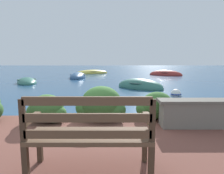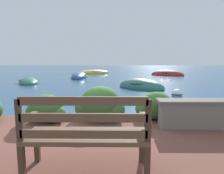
{
  "view_description": "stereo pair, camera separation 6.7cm",
  "coord_description": "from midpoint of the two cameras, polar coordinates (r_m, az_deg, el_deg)",
  "views": [
    {
      "loc": [
        0.81,
        -4.46,
        1.53
      ],
      "look_at": [
        0.77,
        5.08,
        0.16
      ],
      "focal_mm": 32.0,
      "sensor_mm": 36.0,
      "label": 1
    },
    {
      "loc": [
        0.88,
        -4.46,
        1.53
      ],
      "look_at": [
        0.77,
        5.08,
        0.16
      ],
      "focal_mm": 32.0,
      "sensor_mm": 36.0,
      "label": 2
    }
  ],
  "objects": [
    {
      "name": "rowboat_outer",
      "position": [
        18.7,
        15.63,
        3.4
      ],
      "size": [
        3.13,
        2.3,
        0.85
      ],
      "rotation": [
        0.0,
        0.0,
        5.83
      ],
      "color": "#9E2D28",
      "rests_on": "ground_plane"
    },
    {
      "name": "ground_plane",
      "position": [
        4.79,
        -9.7,
        -10.54
      ],
      "size": [
        80.0,
        80.0,
        0.0
      ],
      "color": "navy"
    },
    {
      "name": "stone_wall",
      "position": [
        4.37,
        28.69,
        -6.6
      ],
      "size": [
        2.37,
        0.39,
        0.53
      ],
      "color": "slate",
      "rests_on": "patio_terrace"
    },
    {
      "name": "hedge_clump_right",
      "position": [
        4.26,
        -3.04,
        -5.27
      ],
      "size": [
        1.08,
        0.78,
        0.73
      ],
      "color": "#38662D",
      "rests_on": "patio_terrace"
    },
    {
      "name": "hedge_clump_far_right",
      "position": [
        4.46,
        12.85,
        -5.65
      ],
      "size": [
        0.88,
        0.63,
        0.6
      ],
      "color": "#38662D",
      "rests_on": "patio_terrace"
    },
    {
      "name": "rowboat_mid",
      "position": [
        13.59,
        -22.6,
        1.31
      ],
      "size": [
        2.11,
        2.77,
        0.61
      ],
      "rotation": [
        0.0,
        0.0,
        2.02
      ],
      "color": "#336B5B",
      "rests_on": "ground_plane"
    },
    {
      "name": "rowboat_distant",
      "position": [
        20.41,
        -5.18,
        4.0
      ],
      "size": [
        3.58,
        2.64,
        0.69
      ],
      "rotation": [
        0.0,
        0.0,
        0.46
      ],
      "color": "#DBC64C",
      "rests_on": "ground_plane"
    },
    {
      "name": "mooring_buoy",
      "position": [
        8.64,
        18.23,
        -1.95
      ],
      "size": [
        0.46,
        0.46,
        0.42
      ],
      "color": "white",
      "rests_on": "ground_plane"
    },
    {
      "name": "hedge_clump_extra",
      "position": [
        4.63,
        25.18,
        -6.37
      ],
      "size": [
        0.71,
        0.51,
        0.48
      ],
      "color": "#284C23",
      "rests_on": "patio_terrace"
    },
    {
      "name": "hedge_clump_centre",
      "position": [
        4.36,
        -17.97,
        -6.26
      ],
      "size": [
        0.85,
        0.61,
        0.58
      ],
      "color": "#38662D",
      "rests_on": "patio_terrace"
    },
    {
      "name": "rowboat_nearest",
      "position": [
        10.42,
        8.46,
        0.06
      ],
      "size": [
        2.77,
        2.54,
        0.86
      ],
      "rotation": [
        0.0,
        0.0,
        5.61
      ],
      "color": "#336B5B",
      "rests_on": "ground_plane"
    },
    {
      "name": "rowboat_far",
      "position": [
        16.14,
        -9.2,
        2.86
      ],
      "size": [
        1.24,
        3.0,
        0.76
      ],
      "rotation": [
        0.0,
        0.0,
        4.73
      ],
      "color": "#2D517A",
      "rests_on": "ground_plane"
    },
    {
      "name": "park_bench",
      "position": [
        2.3,
        -6.64,
        -12.85
      ],
      "size": [
        1.4,
        0.48,
        0.93
      ],
      "rotation": [
        0.0,
        0.0,
        0.13
      ],
      "color": "#433123",
      "rests_on": "patio_terrace"
    }
  ]
}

